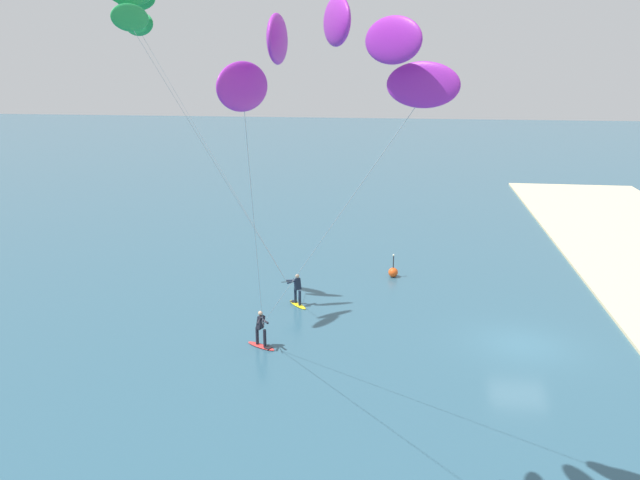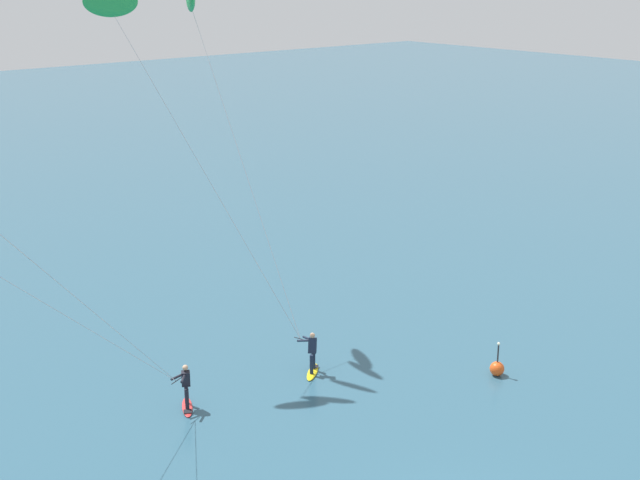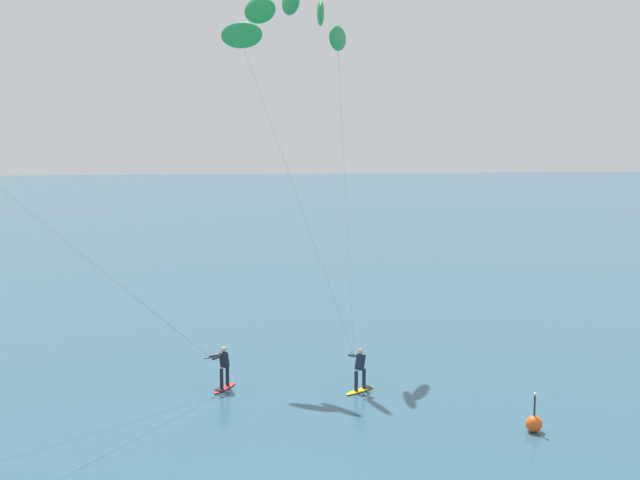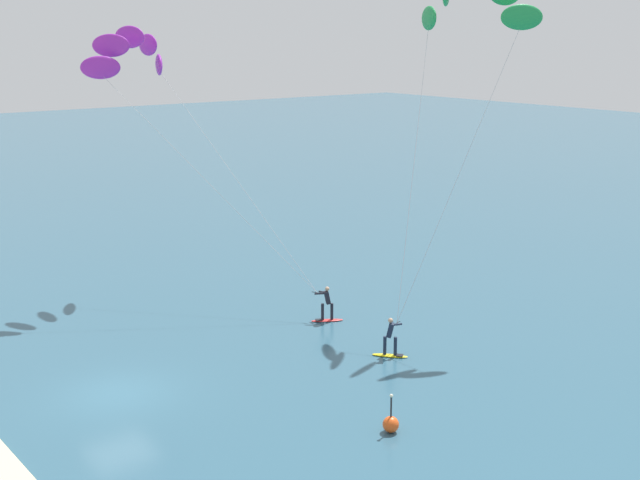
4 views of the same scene
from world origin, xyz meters
name	(u,v)px [view 4 (image 4 of 4)]	position (x,y,z in m)	size (l,w,h in m)	color
ground_plane	(118,393)	(0.00, 0.00, 0.00)	(240.00, 240.00, 0.00)	#2D566B
kitesurfer_nearshore	(472,13)	(1.15, 17.11, 13.98)	(6.03, 8.99, 15.80)	yellow
kitesurfer_mid_water	(137,61)	(-11.73, 7.10, 11.76)	(12.60, 8.09, 13.48)	red
marker_buoy	(391,424)	(8.64, 5.95, 0.30)	(0.56, 0.56, 1.38)	#EA5119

